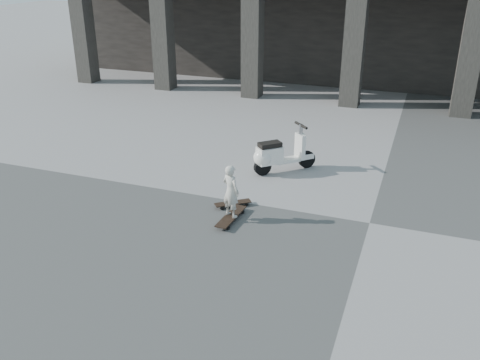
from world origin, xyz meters
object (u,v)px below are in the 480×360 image
(skateboard_spare, at_px, (233,203))
(scooter, at_px, (275,155))
(longboard, at_px, (231,217))
(child, at_px, (231,191))

(skateboard_spare, bearing_deg, scooter, 43.67)
(longboard, xyz_separation_m, skateboard_spare, (-0.18, 0.58, -0.01))
(longboard, distance_m, child, 0.54)
(longboard, xyz_separation_m, child, (0.00, -0.00, 0.54))
(longboard, distance_m, scooter, 2.61)
(child, relative_size, scooter, 0.83)
(child, bearing_deg, scooter, -68.71)
(skateboard_spare, relative_size, scooter, 0.56)
(longboard, bearing_deg, child, -113.68)
(scooter, bearing_deg, skateboard_spare, -141.75)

